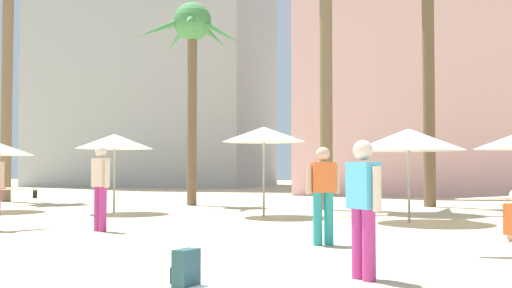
{
  "coord_description": "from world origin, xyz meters",
  "views": [
    {
      "loc": [
        3.35,
        -4.6,
        1.32
      ],
      "look_at": [
        0.17,
        7.31,
        1.8
      ],
      "focal_mm": 43.8,
      "sensor_mm": 36.0,
      "label": 1
    }
  ],
  "objects_px": {
    "backpack": "(185,269)",
    "person_near_right": "(323,191)",
    "cafe_umbrella_1": "(264,134)",
    "palm_tree_left": "(192,40)",
    "person_far_right": "(101,184)",
    "cafe_umbrella_4": "(409,140)",
    "person_mid_right": "(363,203)",
    "cafe_umbrella_3": "(115,142)"
  },
  "relations": [
    {
      "from": "cafe_umbrella_1",
      "to": "person_near_right",
      "type": "xyz_separation_m",
      "value": [
        2.53,
        -5.85,
        -1.31
      ]
    },
    {
      "from": "cafe_umbrella_4",
      "to": "backpack",
      "type": "height_order",
      "value": "cafe_umbrella_4"
    },
    {
      "from": "backpack",
      "to": "person_mid_right",
      "type": "bearing_deg",
      "value": -135.8
    },
    {
      "from": "backpack",
      "to": "person_near_right",
      "type": "bearing_deg",
      "value": -85.44
    },
    {
      "from": "person_mid_right",
      "to": "person_near_right",
      "type": "bearing_deg",
      "value": 63.17
    },
    {
      "from": "cafe_umbrella_4",
      "to": "person_far_right",
      "type": "bearing_deg",
      "value": -147.88
    },
    {
      "from": "cafe_umbrella_4",
      "to": "person_near_right",
      "type": "relative_size",
      "value": 1.63
    },
    {
      "from": "person_far_right",
      "to": "cafe_umbrella_3",
      "type": "bearing_deg",
      "value": 55.82
    },
    {
      "from": "palm_tree_left",
      "to": "cafe_umbrella_3",
      "type": "distance_m",
      "value": 5.75
    },
    {
      "from": "cafe_umbrella_4",
      "to": "backpack",
      "type": "distance_m",
      "value": 9.56
    },
    {
      "from": "palm_tree_left",
      "to": "backpack",
      "type": "height_order",
      "value": "palm_tree_left"
    },
    {
      "from": "cafe_umbrella_1",
      "to": "person_far_right",
      "type": "relative_size",
      "value": 1.37
    },
    {
      "from": "person_near_right",
      "to": "person_mid_right",
      "type": "xyz_separation_m",
      "value": [
        0.97,
        -3.14,
        -0.02
      ]
    },
    {
      "from": "cafe_umbrella_1",
      "to": "person_near_right",
      "type": "relative_size",
      "value": 1.45
    },
    {
      "from": "cafe_umbrella_3",
      "to": "backpack",
      "type": "relative_size",
      "value": 5.52
    },
    {
      "from": "person_near_right",
      "to": "person_far_right",
      "type": "relative_size",
      "value": 0.94
    },
    {
      "from": "cafe_umbrella_1",
      "to": "person_near_right",
      "type": "distance_m",
      "value": 6.51
    },
    {
      "from": "cafe_umbrella_4",
      "to": "backpack",
      "type": "xyz_separation_m",
      "value": [
        -2.24,
        -9.11,
        -1.81
      ]
    },
    {
      "from": "person_near_right",
      "to": "person_far_right",
      "type": "bearing_deg",
      "value": 48.87
    },
    {
      "from": "palm_tree_left",
      "to": "backpack",
      "type": "distance_m",
      "value": 16.24
    },
    {
      "from": "cafe_umbrella_4",
      "to": "person_mid_right",
      "type": "bearing_deg",
      "value": -92.56
    },
    {
      "from": "cafe_umbrella_1",
      "to": "person_mid_right",
      "type": "height_order",
      "value": "cafe_umbrella_1"
    },
    {
      "from": "palm_tree_left",
      "to": "person_mid_right",
      "type": "bearing_deg",
      "value": -61.45
    },
    {
      "from": "cafe_umbrella_4",
      "to": "person_mid_right",
      "type": "relative_size",
      "value": 1.65
    },
    {
      "from": "cafe_umbrella_4",
      "to": "person_near_right",
      "type": "distance_m",
      "value": 5.3
    },
    {
      "from": "palm_tree_left",
      "to": "cafe_umbrella_3",
      "type": "bearing_deg",
      "value": -100.7
    },
    {
      "from": "cafe_umbrella_1",
      "to": "cafe_umbrella_3",
      "type": "bearing_deg",
      "value": 179.37
    },
    {
      "from": "backpack",
      "to": "person_near_right",
      "type": "xyz_separation_m",
      "value": [
        0.91,
        4.1,
        0.72
      ]
    },
    {
      "from": "person_near_right",
      "to": "palm_tree_left",
      "type": "bearing_deg",
      "value": 3.59
    },
    {
      "from": "palm_tree_left",
      "to": "person_far_right",
      "type": "distance_m",
      "value": 10.36
    },
    {
      "from": "person_far_right",
      "to": "cafe_umbrella_1",
      "type": "bearing_deg",
      "value": 4.89
    },
    {
      "from": "backpack",
      "to": "cafe_umbrella_3",
      "type": "bearing_deg",
      "value": -41.35
    },
    {
      "from": "cafe_umbrella_3",
      "to": "palm_tree_left",
      "type": "bearing_deg",
      "value": 79.3
    },
    {
      "from": "cafe_umbrella_1",
      "to": "cafe_umbrella_4",
      "type": "xyz_separation_m",
      "value": [
        3.87,
        -0.84,
        -0.22
      ]
    },
    {
      "from": "cafe_umbrella_4",
      "to": "cafe_umbrella_1",
      "type": "bearing_deg",
      "value": 167.79
    },
    {
      "from": "cafe_umbrella_1",
      "to": "backpack",
      "type": "xyz_separation_m",
      "value": [
        1.62,
        -9.95,
        -2.04
      ]
    },
    {
      "from": "palm_tree_left",
      "to": "cafe_umbrella_3",
      "type": "xyz_separation_m",
      "value": [
        -0.8,
        -4.24,
        -3.8
      ]
    },
    {
      "from": "person_far_right",
      "to": "backpack",
      "type": "bearing_deg",
      "value": -111.85
    },
    {
      "from": "person_near_right",
      "to": "person_mid_right",
      "type": "height_order",
      "value": "person_near_right"
    },
    {
      "from": "palm_tree_left",
      "to": "cafe_umbrella_1",
      "type": "height_order",
      "value": "palm_tree_left"
    },
    {
      "from": "cafe_umbrella_1",
      "to": "person_near_right",
      "type": "bearing_deg",
      "value": -66.57
    },
    {
      "from": "cafe_umbrella_1",
      "to": "person_near_right",
      "type": "height_order",
      "value": "cafe_umbrella_1"
    }
  ]
}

